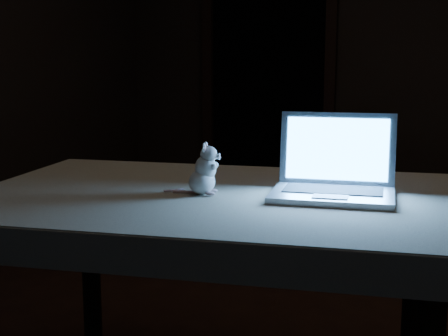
% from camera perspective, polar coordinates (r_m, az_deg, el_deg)
% --- Properties ---
extents(back_wall, '(4.50, 0.04, 2.60)m').
position_cam_1_polar(back_wall, '(4.74, 16.82, 10.93)').
color(back_wall, black).
rests_on(back_wall, ground).
extents(doorway, '(1.06, 0.36, 2.13)m').
position_cam_1_polar(doorway, '(4.99, 3.88, 8.54)').
color(doorway, black).
rests_on(doorway, back_wall).
extents(table, '(1.54, 1.12, 0.75)m').
position_cam_1_polar(table, '(2.09, -0.36, -12.57)').
color(table, black).
rests_on(table, floor).
extents(tablecloth, '(1.52, 1.03, 0.10)m').
position_cam_1_polar(tablecloth, '(1.94, 0.33, -3.89)').
color(tablecloth, beige).
rests_on(tablecloth, table).
extents(laptop, '(0.40, 0.36, 0.24)m').
position_cam_1_polar(laptop, '(1.91, 9.59, 0.90)').
color(laptop, '#B0B0B4').
rests_on(laptop, tablecloth).
extents(plush_mouse, '(0.12, 0.12, 0.16)m').
position_cam_1_polar(plush_mouse, '(1.95, -1.96, -0.06)').
color(plush_mouse, silver).
rests_on(plush_mouse, tablecloth).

